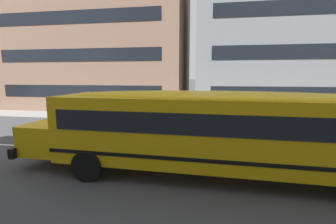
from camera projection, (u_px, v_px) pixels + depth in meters
The scene contains 6 objects.
ground_plane at pixel (208, 156), 9.71m from camera, with size 400.00×400.00×0.00m, color #424244.
sidewalk_far at pixel (207, 119), 17.96m from camera, with size 120.00×3.00×0.01m, color gray.
lane_centreline at pixel (208, 156), 9.71m from camera, with size 110.00×0.16×0.01m, color silver.
school_bus at pixel (213, 126), 7.63m from camera, with size 12.76×3.28×2.84m.
apartment_block_far_left at pixel (104, 31), 25.72m from camera, with size 18.11×11.80×16.50m.
apartment_block_far_centre at pixel (285, 22), 21.45m from camera, with size 15.81×9.11×16.50m.
Camera 1 is at (-0.13, -9.46, 3.33)m, focal length 24.87 mm.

